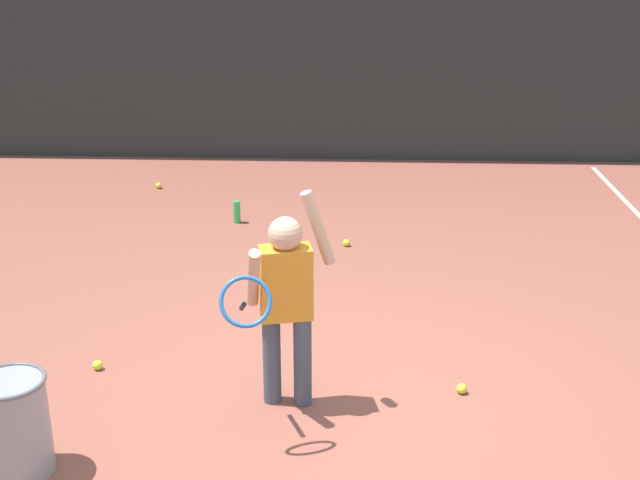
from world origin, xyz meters
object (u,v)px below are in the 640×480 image
at_px(ball_hopper, 15,425).
at_px(water_bottle, 237,212).
at_px(tennis_ball_5, 347,243).
at_px(tennis_ball_1, 462,389).
at_px(tennis_player, 285,296).
at_px(tennis_ball_4, 159,186).
at_px(tennis_ball_6, 98,365).

height_order(ball_hopper, water_bottle, ball_hopper).
height_order(ball_hopper, tennis_ball_5, ball_hopper).
relative_size(water_bottle, tennis_ball_1, 3.33).
bearing_deg(tennis_player, tennis_ball_5, 70.56).
bearing_deg(tennis_ball_1, water_bottle, 120.32).
xyz_separation_m(ball_hopper, tennis_ball_1, (2.46, 0.90, -0.26)).
xyz_separation_m(water_bottle, tennis_ball_4, (-1.03, 1.10, -0.08)).
relative_size(tennis_ball_4, tennis_ball_5, 1.00).
xyz_separation_m(tennis_player, tennis_ball_5, (0.33, 2.71, -0.69)).
height_order(tennis_player, tennis_ball_1, tennis_player).
bearing_deg(tennis_ball_6, water_bottle, 79.88).
distance_m(tennis_player, water_bottle, 3.46).
bearing_deg(ball_hopper, tennis_ball_1, 20.15).
relative_size(water_bottle, tennis_ball_4, 3.33).
bearing_deg(water_bottle, ball_hopper, -98.68).
distance_m(tennis_ball_1, tennis_ball_5, 2.66).
bearing_deg(tennis_ball_1, ball_hopper, -159.85).
bearing_deg(ball_hopper, water_bottle, 81.32).
distance_m(ball_hopper, tennis_ball_1, 2.64).
xyz_separation_m(tennis_player, water_bottle, (-0.75, 3.32, -0.62)).
height_order(ball_hopper, tennis_ball_4, ball_hopper).
distance_m(tennis_ball_1, tennis_ball_6, 2.38).
xyz_separation_m(tennis_player, tennis_ball_1, (1.09, 0.16, -0.69)).
height_order(ball_hopper, tennis_ball_6, ball_hopper).
height_order(tennis_ball_1, tennis_ball_5, same).
bearing_deg(tennis_ball_1, tennis_ball_5, 106.54).
distance_m(tennis_ball_4, tennis_ball_5, 2.72).
distance_m(water_bottle, tennis_ball_5, 1.25).
xyz_separation_m(water_bottle, tennis_ball_5, (1.09, -0.61, -0.08)).
relative_size(tennis_ball_4, tennis_ball_6, 1.00).
xyz_separation_m(tennis_ball_1, tennis_ball_6, (-2.37, 0.20, 0.00)).
relative_size(tennis_player, ball_hopper, 2.40).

